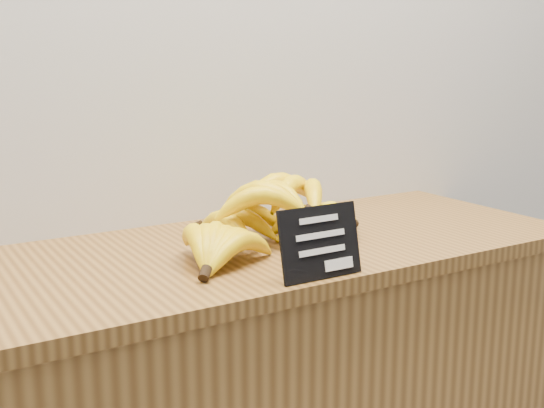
# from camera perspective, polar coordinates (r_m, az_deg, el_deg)

# --- Properties ---
(counter_top) EXTENTS (1.32, 0.54, 0.03)m
(counter_top) POSITION_cam_1_polar(r_m,az_deg,el_deg) (1.37, -1.08, -3.93)
(counter_top) COLOR brown
(counter_top) RESTS_ON counter
(chalkboard_sign) EXTENTS (0.15, 0.03, 0.12)m
(chalkboard_sign) POSITION_cam_1_polar(r_m,az_deg,el_deg) (1.14, 4.06, -3.22)
(chalkboard_sign) COLOR black
(chalkboard_sign) RESTS_ON counter_top
(banana_pile) EXTENTS (0.50, 0.33, 0.12)m
(banana_pile) POSITION_cam_1_polar(r_m,az_deg,el_deg) (1.34, 0.04, -1.13)
(banana_pile) COLOR yellow
(banana_pile) RESTS_ON counter_top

